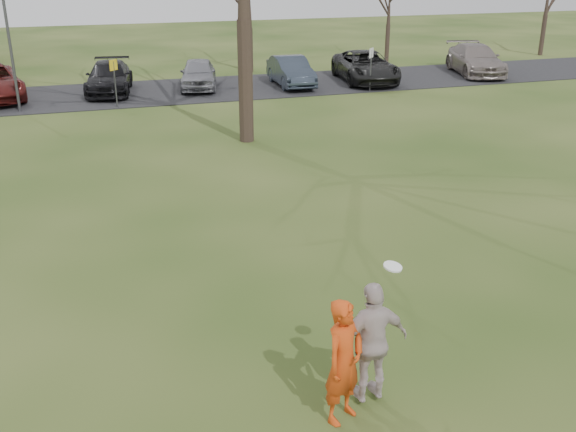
% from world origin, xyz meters
% --- Properties ---
extents(ground, '(120.00, 120.00, 0.00)m').
position_xyz_m(ground, '(0.00, 0.00, 0.00)').
color(ground, '#1E380F').
rests_on(ground, ground).
extents(parking_strip, '(62.00, 6.50, 0.04)m').
position_xyz_m(parking_strip, '(0.00, 25.00, 0.02)').
color(parking_strip, black).
rests_on(parking_strip, ground).
extents(player_defender, '(0.83, 0.74, 1.90)m').
position_xyz_m(player_defender, '(-0.52, -0.16, 0.95)').
color(player_defender, '#CB3F10').
rests_on(player_defender, ground).
extents(car_3, '(2.72, 5.18, 1.43)m').
position_xyz_m(car_3, '(-2.06, 25.45, 0.76)').
color(car_3, black).
rests_on(car_3, parking_strip).
extents(car_4, '(2.54, 4.47, 1.43)m').
position_xyz_m(car_4, '(2.20, 25.22, 0.76)').
color(car_4, gray).
rests_on(car_4, parking_strip).
extents(car_5, '(1.70, 4.42, 1.44)m').
position_xyz_m(car_5, '(6.77, 24.49, 0.76)').
color(car_5, '#29323E').
rests_on(car_5, parking_strip).
extents(car_6, '(3.35, 5.87, 1.54)m').
position_xyz_m(car_6, '(10.82, 24.41, 0.81)').
color(car_6, black).
rests_on(car_6, parking_strip).
extents(car_7, '(3.52, 5.82, 1.58)m').
position_xyz_m(car_7, '(17.56, 24.67, 0.83)').
color(car_7, gray).
rests_on(car_7, parking_strip).
extents(catching_play, '(1.13, 0.53, 2.14)m').
position_xyz_m(catching_play, '(0.01, 0.05, 1.04)').
color(catching_play, '#BFAEAC').
rests_on(catching_play, ground).
extents(lamp_post, '(0.34, 0.34, 6.27)m').
position_xyz_m(lamp_post, '(-6.00, 22.50, 3.97)').
color(lamp_post, '#47474C').
rests_on(lamp_post, ground).
extents(sign_yellow, '(0.35, 0.35, 2.08)m').
position_xyz_m(sign_yellow, '(-2.00, 22.00, 1.45)').
color(sign_yellow, '#47474C').
rests_on(sign_yellow, ground).
extents(sign_white, '(0.35, 0.35, 2.08)m').
position_xyz_m(sign_white, '(10.00, 22.00, 1.45)').
color(sign_white, '#47474C').
rests_on(sign_white, ground).
extents(small_tree_row, '(55.00, 5.90, 8.50)m').
position_xyz_m(small_tree_row, '(4.38, 30.06, 3.89)').
color(small_tree_row, '#352821').
rests_on(small_tree_row, ground).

